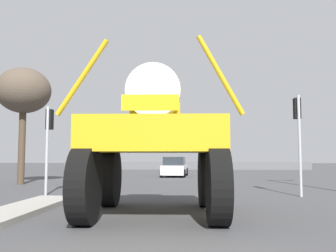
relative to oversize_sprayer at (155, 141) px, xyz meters
The scene contains 7 objects.
ground_plane 11.87m from the oversize_sprayer, 86.13° to the left, with size 120.00×120.00×0.00m, color #424244.
oversize_sprayer is the anchor object (origin of this frame).
sedan_ahead 18.52m from the oversize_sprayer, 90.26° to the left, with size 2.09×4.20×1.52m.
traffic_signal_near_left 6.85m from the oversize_sprayer, 135.41° to the left, with size 0.24×0.54×3.64m.
traffic_signal_near_right 7.23m from the oversize_sprayer, 41.84° to the left, with size 0.24×0.54×4.03m.
bare_tree_left 13.65m from the oversize_sprayer, 129.79° to the left, with size 3.06×3.06×6.64m.
roadside_barrier 32.67m from the oversize_sprayer, 88.61° to the left, with size 28.68×0.24×0.90m, color #59595B.
Camera 1 is at (0.08, -3.74, 1.60)m, focal length 39.02 mm.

